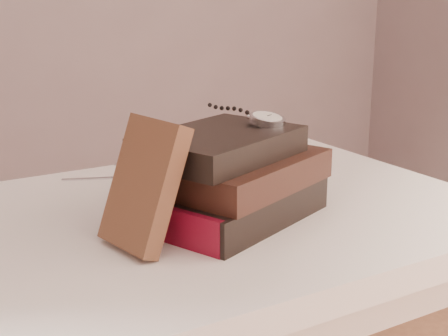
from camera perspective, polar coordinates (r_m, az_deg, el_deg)
table at (r=0.97m, az=-6.01°, el=-9.55°), size 1.00×0.60×0.75m
book_stack at (r=0.92m, az=0.60°, el=-0.85°), size 0.30×0.25×0.13m
journal at (r=0.82m, az=-7.00°, el=-1.45°), size 0.10×0.12×0.16m
pocket_watch at (r=0.95m, az=3.60°, el=4.36°), size 0.07×0.16×0.02m
eyeglasses at (r=0.90m, az=-7.23°, el=-0.43°), size 0.14×0.15×0.05m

